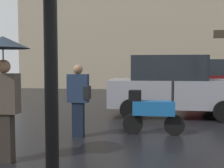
{
  "coord_description": "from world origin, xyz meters",
  "views": [
    {
      "loc": [
        -0.07,
        -2.46,
        1.57
      ],
      "look_at": [
        -1.01,
        4.03,
        1.14
      ],
      "focal_mm": 44.75,
      "sensor_mm": 36.0,
      "label": 1
    }
  ],
  "objects_px": {
    "pedestrian_with_umbrella": "(4,71)",
    "parked_scooter": "(152,110)",
    "parked_car_left": "(172,86)",
    "pedestrian_with_bag": "(79,96)"
  },
  "relations": [
    {
      "from": "parked_scooter",
      "to": "parked_car_left",
      "type": "xyz_separation_m",
      "value": [
        0.63,
        2.51,
        0.39
      ]
    },
    {
      "from": "parked_scooter",
      "to": "parked_car_left",
      "type": "relative_size",
      "value": 0.35
    },
    {
      "from": "pedestrian_with_umbrella",
      "to": "pedestrian_with_bag",
      "type": "height_order",
      "value": "pedestrian_with_umbrella"
    },
    {
      "from": "pedestrian_with_umbrella",
      "to": "parked_scooter",
      "type": "bearing_deg",
      "value": 43.78
    },
    {
      "from": "pedestrian_with_umbrella",
      "to": "parked_scooter",
      "type": "distance_m",
      "value": 3.34
    },
    {
      "from": "pedestrian_with_umbrella",
      "to": "parked_car_left",
      "type": "xyz_separation_m",
      "value": [
        2.98,
        4.71,
        -0.54
      ]
    },
    {
      "from": "pedestrian_with_bag",
      "to": "parked_scooter",
      "type": "bearing_deg",
      "value": -178.66
    },
    {
      "from": "pedestrian_with_umbrella",
      "to": "parked_car_left",
      "type": "distance_m",
      "value": 5.6
    },
    {
      "from": "pedestrian_with_umbrella",
      "to": "parked_car_left",
      "type": "height_order",
      "value": "pedestrian_with_umbrella"
    },
    {
      "from": "parked_scooter",
      "to": "pedestrian_with_bag",
      "type": "bearing_deg",
      "value": -149.16
    }
  ]
}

